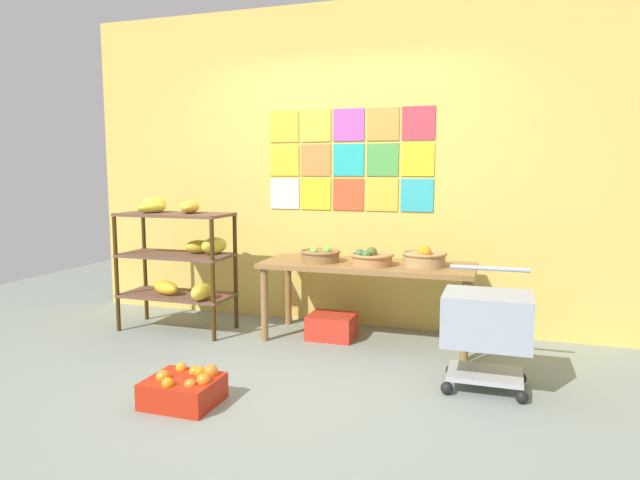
# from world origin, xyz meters

# --- Properties ---
(ground) EXTENTS (9.04, 9.04, 0.00)m
(ground) POSITION_xyz_m (0.00, 0.00, 0.00)
(ground) COLOR gray
(back_wall_with_art) EXTENTS (5.09, 0.07, 2.88)m
(back_wall_with_art) POSITION_xyz_m (0.00, 1.55, 1.44)
(back_wall_with_art) COLOR #DDB951
(back_wall_with_art) RESTS_ON ground
(banana_shelf_unit) EXTENTS (0.98, 0.54, 1.17)m
(banana_shelf_unit) POSITION_xyz_m (-1.31, 0.87, 0.74)
(banana_shelf_unit) COLOR #3E280B
(banana_shelf_unit) RESTS_ON ground
(display_table) EXTENTS (1.73, 0.66, 0.65)m
(display_table) POSITION_xyz_m (0.35, 1.07, 0.58)
(display_table) COLOR olive
(display_table) RESTS_ON ground
(fruit_basket_centre) EXTENTS (0.34, 0.34, 0.13)m
(fruit_basket_centre) POSITION_xyz_m (-0.04, 1.01, 0.71)
(fruit_basket_centre) COLOR olive
(fruit_basket_centre) RESTS_ON display_table
(fruit_basket_back_left) EXTENTS (0.35, 0.35, 0.15)m
(fruit_basket_back_left) POSITION_xyz_m (0.40, 0.98, 0.71)
(fruit_basket_back_left) COLOR #B27B47
(fruit_basket_back_left) RESTS_ON display_table
(fruit_basket_left) EXTENTS (0.35, 0.35, 0.17)m
(fruit_basket_left) POSITION_xyz_m (0.81, 1.06, 0.72)
(fruit_basket_left) COLOR #A88452
(fruit_basket_left) RESTS_ON display_table
(produce_crate_under_table) EXTENTS (0.38, 0.32, 0.20)m
(produce_crate_under_table) POSITION_xyz_m (0.05, 1.04, 0.10)
(produce_crate_under_table) COLOR red
(produce_crate_under_table) RESTS_ON ground
(orange_crate_foreground) EXTENTS (0.42, 0.37, 0.22)m
(orange_crate_foreground) POSITION_xyz_m (-0.41, -0.52, 0.09)
(orange_crate_foreground) COLOR red
(orange_crate_foreground) RESTS_ON ground
(shopping_cart) EXTENTS (0.55, 0.47, 0.77)m
(shopping_cart) POSITION_xyz_m (1.32, 0.29, 0.44)
(shopping_cart) COLOR black
(shopping_cart) RESTS_ON ground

